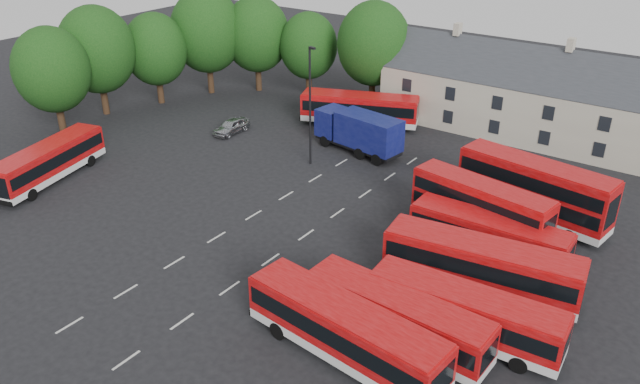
{
  "coord_description": "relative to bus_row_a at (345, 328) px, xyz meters",
  "views": [
    {
      "loc": [
        28.23,
        -28.73,
        22.96
      ],
      "look_at": [
        4.37,
        4.6,
        2.2
      ],
      "focal_mm": 35.0,
      "sensor_mm": 36.0,
      "label": 1
    }
  ],
  "objects": [
    {
      "name": "bus_west",
      "position": [
        -32.2,
        3.8,
        -0.11
      ],
      "size": [
        5.3,
        11.33,
        3.13
      ],
      "rotation": [
        0.0,
        0.0,
        1.83
      ],
      "color": "silver",
      "rests_on": "ground"
    },
    {
      "name": "bus_row_c",
      "position": [
        4.4,
        5.2,
        -0.16
      ],
      "size": [
        10.92,
        3.2,
        3.05
      ],
      "rotation": [
        0.0,
        0.0,
        0.07
      ],
      "color": "silver",
      "rests_on": "ground"
    },
    {
      "name": "bus_north",
      "position": [
        -18.01,
        29.85,
        0.02
      ],
      "size": [
        11.95,
        6.88,
        3.34
      ],
      "rotation": [
        0.0,
        0.0,
        0.38
      ],
      "color": "silver",
      "rests_on": "ground"
    },
    {
      "name": "lamppost",
      "position": [
        -16.43,
        19.28,
        3.65
      ],
      "size": [
        0.74,
        0.4,
        10.56
      ],
      "rotation": [
        0.0,
        0.0,
        -0.23
      ],
      "color": "black",
      "rests_on": "ground"
    },
    {
      "name": "bus_row_e",
      "position": [
        2.29,
        13.83,
        -0.19
      ],
      "size": [
        10.6,
        2.69,
        2.98
      ],
      "rotation": [
        0.0,
        0.0,
        0.02
      ],
      "color": "silver",
      "rests_on": "ground"
    },
    {
      "name": "ground",
      "position": [
        -14.3,
        7.06,
        -1.99
      ],
      "size": [
        140.0,
        140.0,
        0.0
      ],
      "primitive_type": "plane",
      "color": "black",
      "rests_on": "ground"
    },
    {
      "name": "lane_markings",
      "position": [
        -11.8,
        9.06,
        -1.98
      ],
      "size": [
        5.15,
        33.8,
        0.01
      ],
      "color": "beige",
      "rests_on": "ground"
    },
    {
      "name": "bus_dd_south",
      "position": [
        0.69,
        16.11,
        0.38
      ],
      "size": [
        10.37,
        3.87,
        4.16
      ],
      "rotation": [
        0.0,
        0.0,
        -0.16
      ],
      "color": "silver",
      "rests_on": "ground"
    },
    {
      "name": "bus_row_a",
      "position": [
        0.0,
        0.0,
        0.0
      ],
      "size": [
        11.89,
        3.79,
        3.31
      ],
      "rotation": [
        0.0,
        0.0,
        -0.1
      ],
      "color": "silver",
      "rests_on": "ground"
    },
    {
      "name": "bus_row_d",
      "position": [
        3.38,
        9.94,
        0.02
      ],
      "size": [
        12.1,
        4.34,
        3.35
      ],
      "rotation": [
        0.0,
        0.0,
        0.14
      ],
      "color": "silver",
      "rests_on": "ground"
    },
    {
      "name": "treeline",
      "position": [
        -35.04,
        26.42,
        4.7
      ],
      "size": [
        29.92,
        32.59,
        12.01
      ],
      "color": "black",
      "rests_on": "ground"
    },
    {
      "name": "bus_dd_north",
      "position": [
        2.91,
        20.65,
        0.66
      ],
      "size": [
        11.58,
        4.22,
        4.64
      ],
      "rotation": [
        0.0,
        0.0,
        -0.15
      ],
      "color": "silver",
      "rests_on": "ground"
    },
    {
      "name": "terrace_houses",
      "position": [
        -0.3,
        37.06,
        1.87
      ],
      "size": [
        35.7,
        7.13,
        10.06
      ],
      "color": "beige",
      "rests_on": "ground"
    },
    {
      "name": "box_truck",
      "position": [
        -14.37,
        24.04,
        0.14
      ],
      "size": [
        8.93,
        3.85,
        3.78
      ],
      "rotation": [
        0.0,
        0.0,
        -0.14
      ],
      "color": "black",
      "rests_on": "ground"
    },
    {
      "name": "bus_row_b",
      "position": [
        1.53,
        2.77,
        -0.17
      ],
      "size": [
        10.8,
        2.92,
        3.03
      ],
      "rotation": [
        0.0,
        0.0,
        -0.04
      ],
      "color": "silver",
      "rests_on": "ground"
    },
    {
      "name": "silver_car",
      "position": [
        -27.31,
        20.68,
        -1.26
      ],
      "size": [
        1.82,
        4.31,
        1.46
      ],
      "primitive_type": "imported",
      "rotation": [
        0.0,
        0.0,
        0.02
      ],
      "color": "#A5A7AC",
      "rests_on": "ground"
    }
  ]
}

